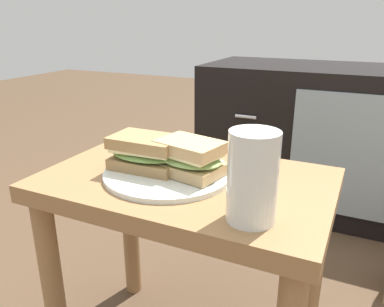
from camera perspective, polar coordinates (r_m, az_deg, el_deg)
The scene contains 6 objects.
side_table at distance 0.79m, azimuth -0.85°, elevation -9.50°, with size 0.56×0.36×0.46m.
tv_cabinet at distance 1.64m, azimuth 19.13°, elevation 2.08°, with size 0.96×0.46×0.58m.
plate at distance 0.75m, azimuth -3.62°, elevation -2.97°, with size 0.25×0.25×0.01m, color silver.
sandwich_front at distance 0.76m, azimuth -6.89°, elevation 0.16°, with size 0.15×0.10×0.07m.
sandwich_back at distance 0.72m, azimuth -0.30°, elevation -0.63°, with size 0.15×0.12×0.07m.
beer_glass at distance 0.57m, azimuth 9.05°, elevation -3.64°, with size 0.08×0.08×0.14m.
Camera 1 is at (0.31, -0.62, 0.75)m, focal length 35.67 mm.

